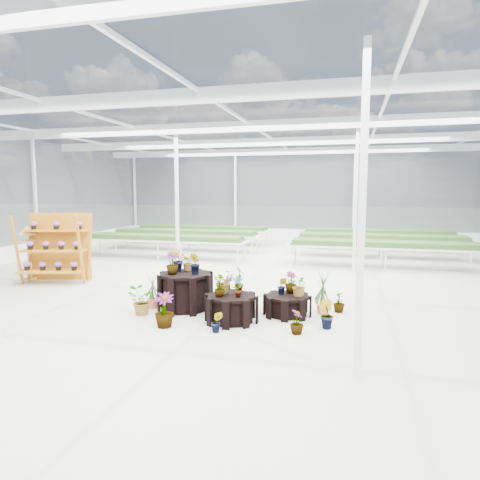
% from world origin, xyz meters
% --- Properties ---
extents(ground_plane, '(24.00, 24.00, 0.00)m').
position_xyz_m(ground_plane, '(0.00, 0.00, 0.00)').
color(ground_plane, gray).
rests_on(ground_plane, ground).
extents(greenhouse_shell, '(18.00, 24.00, 4.50)m').
position_xyz_m(greenhouse_shell, '(0.00, 0.00, 2.25)').
color(greenhouse_shell, white).
rests_on(greenhouse_shell, ground).
extents(steel_frame, '(18.00, 24.00, 4.50)m').
position_xyz_m(steel_frame, '(0.00, 0.00, 2.25)').
color(steel_frame, silver).
rests_on(steel_frame, ground).
extents(nursery_benches, '(16.00, 7.00, 0.84)m').
position_xyz_m(nursery_benches, '(0.00, 7.20, 0.42)').
color(nursery_benches, silver).
rests_on(nursery_benches, ground).
extents(plinth_tall, '(1.33, 1.33, 0.80)m').
position_xyz_m(plinth_tall, '(-0.56, -1.40, 0.40)').
color(plinth_tall, black).
rests_on(plinth_tall, ground).
extents(plinth_mid, '(1.08, 1.08, 0.54)m').
position_xyz_m(plinth_mid, '(0.64, -2.00, 0.27)').
color(plinth_mid, black).
rests_on(plinth_mid, ground).
extents(plinth_low, '(0.99, 0.99, 0.43)m').
position_xyz_m(plinth_low, '(1.64, -1.30, 0.21)').
color(plinth_low, black).
rests_on(plinth_low, ground).
extents(shelf_rack, '(2.01, 1.39, 1.93)m').
position_xyz_m(shelf_rack, '(-5.11, 0.25, 0.97)').
color(shelf_rack, '#9D5E10').
rests_on(shelf_rack, ground).
extents(bird_table, '(0.40, 0.40, 1.57)m').
position_xyz_m(bird_table, '(-6.03, 0.32, 0.78)').
color(bird_table, tan).
rests_on(bird_table, ground).
extents(nursery_plants, '(4.48, 2.76, 1.30)m').
position_xyz_m(nursery_plants, '(0.23, -1.44, 0.49)').
color(nursery_plants, '#294A1D').
rests_on(nursery_plants, ground).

